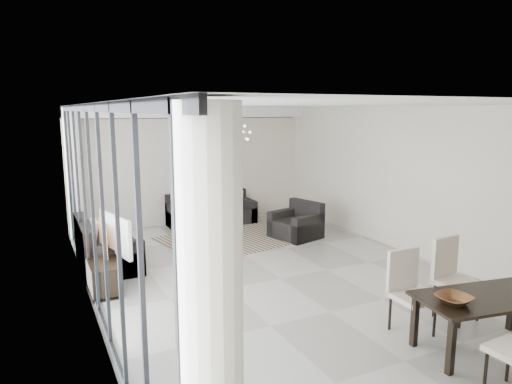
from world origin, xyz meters
TOP-DOWN VIEW (x-y plane):
  - room_shell at (0.46, 0.00)m, footprint 6.00×9.00m
  - window_wall at (-2.86, 0.00)m, footprint 0.37×8.95m
  - soffit at (0.00, 4.30)m, footprint 5.98×0.40m
  - painting at (0.50, 4.47)m, footprint 1.68×0.04m
  - chandelier at (0.30, 2.50)m, footprint 0.66×0.66m
  - rug at (0.24, 2.60)m, footprint 3.27×2.74m
  - coffee_table at (-0.59, 2.43)m, footprint 0.96×0.96m
  - bowl_coffee at (-0.64, 2.43)m, footprint 0.23×0.23m
  - sofa_main at (0.30, 4.07)m, footprint 2.13×0.87m
  - loveseat at (-2.55, 1.99)m, footprint 0.98×1.75m
  - armchair at (1.59, 2.08)m, footprint 1.11×1.14m
  - side_table at (-2.65, 3.47)m, footprint 0.39×0.39m
  - tv_console at (-2.76, 1.09)m, footprint 0.43×1.53m
  - television at (-2.60, 1.10)m, footprint 0.41×1.14m
  - dining_table at (1.01, -3.10)m, footprint 1.75×1.09m
  - dining_chair_nw at (0.57, -2.31)m, footprint 0.50×0.50m
  - dining_chair_ne at (1.40, -2.26)m, footprint 0.56×0.56m
  - bowl_dining at (0.49, -3.08)m, footprint 0.41×0.41m

SIDE VIEW (x-z plane):
  - rug at x=0.24m, z-range 0.00..0.01m
  - coffee_table at x=-0.59m, z-range 0.02..0.36m
  - tv_console at x=-2.76m, z-range 0.00..0.48m
  - sofa_main at x=0.30m, z-range -0.13..0.65m
  - armchair at x=1.59m, z-range -0.12..0.67m
  - loveseat at x=-2.55m, z-range -0.14..0.73m
  - side_table at x=-2.65m, z-range 0.09..0.62m
  - bowl_coffee at x=-0.64m, z-range 0.34..0.40m
  - dining_table at x=1.01m, z-range 0.25..0.93m
  - dining_chair_nw at x=0.57m, z-range 0.08..1.14m
  - dining_chair_ne at x=1.40m, z-range 0.09..1.20m
  - bowl_dining at x=0.49m, z-range 0.68..0.78m
  - television at x=-2.60m, z-range 0.48..1.13m
  - room_shell at x=0.46m, z-range 0.00..2.90m
  - window_wall at x=-2.86m, z-range 0.02..2.92m
  - painting at x=0.50m, z-range 1.16..2.14m
  - chandelier at x=0.30m, z-range 2.00..2.71m
  - soffit at x=0.00m, z-range 2.64..2.90m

